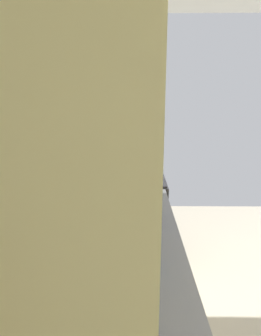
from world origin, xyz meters
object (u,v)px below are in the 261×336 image
at_px(oven_range, 135,217).
at_px(microwave, 130,199).
at_px(bowl, 140,265).
at_px(kettle, 138,191).

relative_size(oven_range, microwave, 2.27).
bearing_deg(microwave, oven_range, -2.27).
bearing_deg(bowl, kettle, 0.00).
height_order(oven_range, kettle, oven_range).
bearing_deg(oven_range, bowl, -179.39).
relative_size(microwave, bowl, 2.81).
bearing_deg(bowl, oven_range, 0.61).
bearing_deg(kettle, microwave, 172.45).
bearing_deg(oven_range, microwave, 177.73).
relative_size(oven_range, bowl, 6.39).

